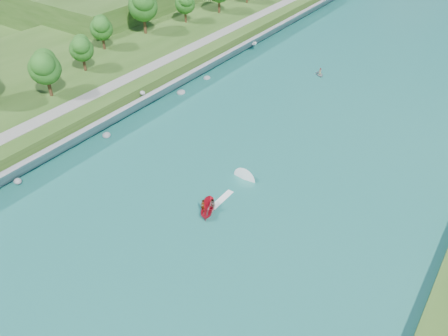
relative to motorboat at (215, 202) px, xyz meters
The scene contains 7 objects.
ground 7.77m from the motorboat, 91.92° to the right, with size 260.00×260.00×0.00m, color #2D5119.
river_water 12.30m from the motorboat, 91.21° to the left, with size 55.00×240.00×0.10m, color #196253.
berm_west 51.75m from the motorboat, 166.27° to the left, with size 45.00×240.00×3.50m, color #2D5119.
riprap_bank 28.36m from the motorboat, 157.12° to the left, with size 4.03×236.00×4.17m.
riverside_path 35.09m from the motorboat, 159.46° to the left, with size 3.00×200.00×0.10m, color gray.
motorboat is the anchor object (origin of this frame).
raft 46.97m from the motorboat, 97.83° to the left, with size 3.09×3.11×1.59m.
Camera 1 is at (26.48, -27.55, 38.50)m, focal length 35.00 mm.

